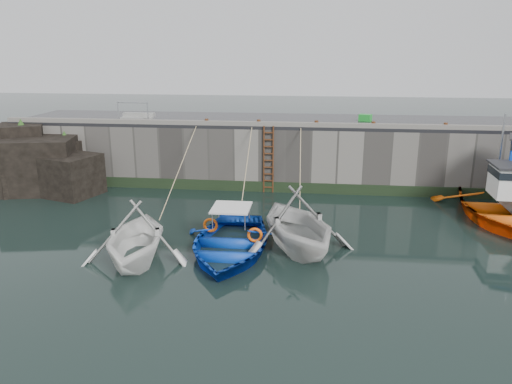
# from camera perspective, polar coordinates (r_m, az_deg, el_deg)

# --- Properties ---
(ground) EXTENTS (120.00, 120.00, 0.00)m
(ground) POSITION_cam_1_polar(r_m,az_deg,el_deg) (14.67, 5.61, -11.06)
(ground) COLOR black
(ground) RESTS_ON ground
(quay_back) EXTENTS (30.00, 5.00, 3.00)m
(quay_back) POSITION_cam_1_polar(r_m,az_deg,el_deg) (26.08, 6.35, 4.58)
(quay_back) COLOR slate
(quay_back) RESTS_ON ground
(road_back) EXTENTS (30.00, 5.00, 0.16)m
(road_back) POSITION_cam_1_polar(r_m,az_deg,el_deg) (25.81, 6.46, 8.02)
(road_back) COLOR black
(road_back) RESTS_ON quay_back
(kerb_back) EXTENTS (30.00, 0.30, 0.20)m
(kerb_back) POSITION_cam_1_polar(r_m,az_deg,el_deg) (23.46, 6.42, 7.65)
(kerb_back) COLOR slate
(kerb_back) RESTS_ON road_back
(algae_back) EXTENTS (30.00, 0.08, 0.50)m
(algae_back) POSITION_cam_1_polar(r_m,az_deg,el_deg) (23.90, 6.19, 0.43)
(algae_back) COLOR black
(algae_back) RESTS_ON ground
(rock_outcrop) EXTENTS (5.85, 4.24, 3.41)m
(rock_outcrop) POSITION_cam_1_polar(r_m,az_deg,el_deg) (26.29, -23.22, 2.92)
(rock_outcrop) COLOR black
(rock_outcrop) RESTS_ON ground
(ladder) EXTENTS (0.51, 0.08, 3.20)m
(ladder) POSITION_cam_1_polar(r_m,az_deg,el_deg) (23.63, 1.42, 3.70)
(ladder) COLOR #3F1E0F
(ladder) RESTS_ON ground
(boat_near_white) EXTENTS (4.37, 4.86, 2.27)m
(boat_near_white) POSITION_cam_1_polar(r_m,az_deg,el_deg) (16.97, -13.44, -7.53)
(boat_near_white) COLOR white
(boat_near_white) RESTS_ON ground
(boat_near_white_rope) EXTENTS (0.04, 6.56, 3.10)m
(boat_near_white_rope) POSITION_cam_1_polar(r_m,az_deg,el_deg) (21.88, -8.59, -1.83)
(boat_near_white_rope) COLOR tan
(boat_near_white_rope) RESTS_ON ground
(boat_near_blue) EXTENTS (3.92, 5.46, 1.12)m
(boat_near_blue) POSITION_cam_1_polar(r_m,az_deg,el_deg) (17.19, -3.04, -6.76)
(boat_near_blue) COLOR #0B3AB3
(boat_near_blue) RESTS_ON ground
(boat_near_blue_rope) EXTENTS (0.04, 5.60, 3.10)m
(boat_near_blue_rope) POSITION_cam_1_polar(r_m,az_deg,el_deg) (21.81, -0.84, -1.70)
(boat_near_blue_rope) COLOR tan
(boat_near_blue_rope) RESTS_ON ground
(boat_near_blacktrim) EXTENTS (5.66, 5.99, 2.49)m
(boat_near_blacktrim) POSITION_cam_1_polar(r_m,az_deg,el_deg) (17.44, 4.70, -6.46)
(boat_near_blacktrim) COLOR silver
(boat_near_blacktrim) RESTS_ON ground
(boat_near_blacktrim_rope) EXTENTS (0.04, 5.16, 3.10)m
(boat_near_blacktrim_rope) POSITION_cam_1_polar(r_m,az_deg,el_deg) (21.88, 5.18, -1.71)
(boat_near_blacktrim_rope) COLOR tan
(boat_near_blacktrim_rope) RESTS_ON ground
(boat_far_orange) EXTENTS (5.24, 7.17, 4.45)m
(boat_far_orange) POSITION_cam_1_polar(r_m,az_deg,el_deg) (22.60, 26.38, -1.56)
(boat_far_orange) COLOR #EF5B0C
(boat_far_orange) RESTS_ON ground
(fish_crate) EXTENTS (0.70, 0.60, 0.33)m
(fish_crate) POSITION_cam_1_polar(r_m,az_deg,el_deg) (25.81, 12.38, 8.30)
(fish_crate) COLOR green
(fish_crate) RESTS_ON road_back
(railing) EXTENTS (1.60, 1.05, 1.00)m
(railing) POSITION_cam_1_polar(r_m,az_deg,el_deg) (26.09, -13.36, 8.40)
(railing) COLOR #A5A8AD
(railing) RESTS_ON road_back
(bollard_a) EXTENTS (0.18, 0.18, 0.28)m
(bollard_a) POSITION_cam_1_polar(r_m,az_deg,el_deg) (24.10, -5.66, 8.00)
(bollard_a) COLOR #3F1E0F
(bollard_a) RESTS_ON road_back
(bollard_b) EXTENTS (0.18, 0.18, 0.28)m
(bollard_b) POSITION_cam_1_polar(r_m,az_deg,el_deg) (23.70, 0.31, 7.94)
(bollard_b) COLOR #3F1E0F
(bollard_b) RESTS_ON road_back
(bollard_c) EXTENTS (0.18, 0.18, 0.28)m
(bollard_c) POSITION_cam_1_polar(r_m,az_deg,el_deg) (23.55, 6.91, 7.77)
(bollard_c) COLOR #3F1E0F
(bollard_c) RESTS_ON road_back
(bollard_d) EXTENTS (0.18, 0.18, 0.28)m
(bollard_d) POSITION_cam_1_polar(r_m,az_deg,el_deg) (23.70, 13.26, 7.51)
(bollard_d) COLOR #3F1E0F
(bollard_d) RESTS_ON road_back
(bollard_e) EXTENTS (0.18, 0.18, 0.28)m
(bollard_e) POSITION_cam_1_polar(r_m,az_deg,el_deg) (24.27, 20.84, 7.09)
(bollard_e) COLOR #3F1E0F
(bollard_e) RESTS_ON road_back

